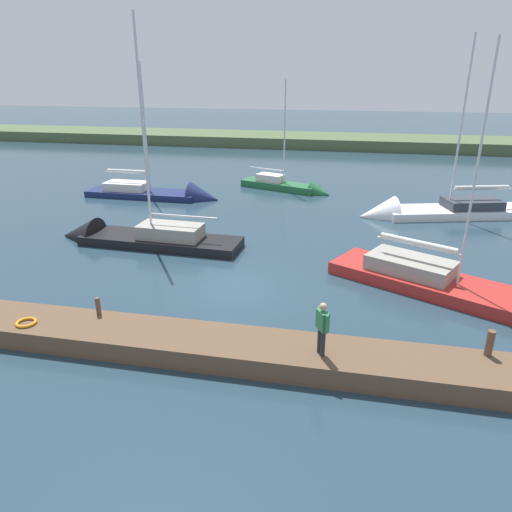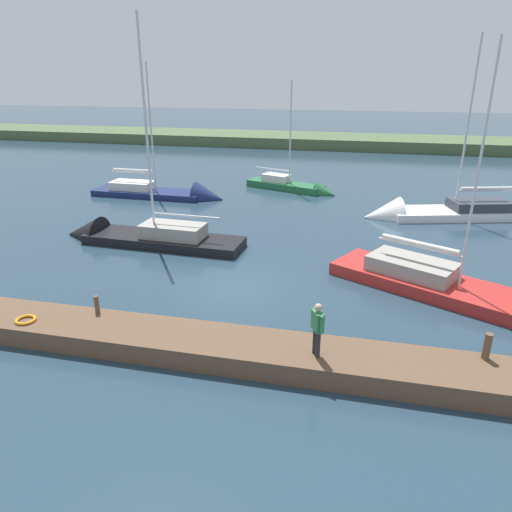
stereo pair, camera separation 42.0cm
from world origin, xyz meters
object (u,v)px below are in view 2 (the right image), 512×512
object	(u,v)px
mooring_post_near	(97,304)
sailboat_far_left	(295,188)
sailboat_mid_channel	(477,299)
mooring_post_far	(487,346)
life_ring_buoy	(26,320)
sailboat_behind_pier	(137,238)
person_on_dock	(317,326)
sailboat_outer_mooring	(171,195)
sailboat_far_right	(435,215)

from	to	relation	value
mooring_post_near	sailboat_far_left	xyz separation A→B (m)	(-3.48, -21.83, -0.78)
sailboat_mid_channel	mooring_post_near	bearing A→B (deg)	-131.37
mooring_post_far	life_ring_buoy	world-z (taller)	mooring_post_far
mooring_post_near	sailboat_far_left	world-z (taller)	sailboat_far_left
sailboat_behind_pier	sailboat_mid_channel	distance (m)	16.26
mooring_post_far	sailboat_behind_pier	world-z (taller)	sailboat_behind_pier
mooring_post_far	person_on_dock	size ratio (longest dim) A/B	0.48
person_on_dock	mooring_post_near	bearing A→B (deg)	143.44
life_ring_buoy	sailboat_outer_mooring	bearing A→B (deg)	-81.44
sailboat_far_right	person_on_dock	bearing A→B (deg)	57.71
mooring_post_near	life_ring_buoy	xyz separation A→B (m)	(1.97, 1.08, -0.25)
mooring_post_far	sailboat_outer_mooring	world-z (taller)	sailboat_outer_mooring
life_ring_buoy	sailboat_mid_channel	distance (m)	16.17
sailboat_behind_pier	sailboat_far_left	distance (m)	14.71
sailboat_mid_channel	person_on_dock	xyz separation A→B (m)	(5.52, 5.89, 1.38)
sailboat_outer_mooring	person_on_dock	world-z (taller)	sailboat_outer_mooring
mooring_post_near	sailboat_behind_pier	xyz separation A→B (m)	(2.85, -8.55, -0.77)
mooring_post_near	person_on_dock	distance (m)	7.57
mooring_post_far	sailboat_far_right	size ratio (longest dim) A/B	0.07
mooring_post_near	mooring_post_far	xyz separation A→B (m)	(-12.20, 0.00, 0.09)
life_ring_buoy	sailboat_outer_mooring	world-z (taller)	sailboat_outer_mooring
mooring_post_far	sailboat_far_right	distance (m)	16.83
mooring_post_far	sailboat_behind_pier	xyz separation A→B (m)	(15.05, -8.55, -0.85)
mooring_post_far	sailboat_behind_pier	size ratio (longest dim) A/B	0.07
mooring_post_near	life_ring_buoy	size ratio (longest dim) A/B	0.92
sailboat_far_left	person_on_dock	world-z (taller)	sailboat_far_left
mooring_post_near	sailboat_behind_pier	distance (m)	9.05
sailboat_far_right	sailboat_far_left	world-z (taller)	sailboat_far_right
sailboat_far_left	mooring_post_far	bearing A→B (deg)	-47.82
mooring_post_far	person_on_dock	world-z (taller)	person_on_dock
life_ring_buoy	sailboat_far_left	bearing A→B (deg)	-103.39
life_ring_buoy	mooring_post_far	bearing A→B (deg)	-175.66
mooring_post_far	sailboat_far_left	world-z (taller)	sailboat_far_left
sailboat_behind_pier	mooring_post_far	bearing A→B (deg)	153.03
sailboat_far_right	person_on_dock	distance (m)	18.54
mooring_post_near	person_on_dock	bearing A→B (deg)	173.12
sailboat_mid_channel	sailboat_outer_mooring	bearing A→B (deg)	171.86
mooring_post_near	person_on_dock	world-z (taller)	person_on_dock
sailboat_behind_pier	sailboat_mid_channel	bearing A→B (deg)	169.98
sailboat_behind_pier	sailboat_mid_channel	xyz separation A→B (m)	(-15.86, 3.56, 0.02)
mooring_post_near	sailboat_mid_channel	size ratio (longest dim) A/B	0.06
life_ring_buoy	sailboat_behind_pier	size ratio (longest dim) A/B	0.06
mooring_post_near	sailboat_far_left	size ratio (longest dim) A/B	0.07
sailboat_far_left	sailboat_outer_mooring	xyz separation A→B (m)	(8.30, 3.99, -0.02)
sailboat_behind_pier	person_on_dock	bearing A→B (deg)	140.19
sailboat_far_right	sailboat_far_left	bearing A→B (deg)	-43.75
life_ring_buoy	sailboat_outer_mooring	size ratio (longest dim) A/B	0.07
sailboat_behind_pier	person_on_dock	size ratio (longest dim) A/B	7.23
mooring_post_far	sailboat_far_right	world-z (taller)	sailboat_far_right
mooring_post_far	sailboat_outer_mooring	distance (m)	24.67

